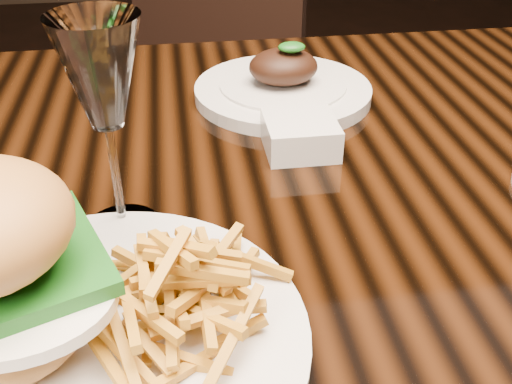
{
  "coord_description": "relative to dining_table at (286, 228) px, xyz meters",
  "views": [
    {
      "loc": [
        -0.12,
        -0.56,
        1.1
      ],
      "look_at": [
        -0.05,
        -0.12,
        0.81
      ],
      "focal_mm": 42.0,
      "sensor_mm": 36.0,
      "label": 1
    }
  ],
  "objects": [
    {
      "name": "dining_table",
      "position": [
        0.0,
        0.0,
        0.0
      ],
      "size": [
        1.6,
        0.9,
        0.75
      ],
      "color": "black",
      "rests_on": "ground"
    },
    {
      "name": "burger_plate",
      "position": [
        -0.2,
        -0.23,
        0.13
      ],
      "size": [
        0.32,
        0.32,
        0.21
      ],
      "rotation": [
        0.0,
        0.0,
        0.17
      ],
      "color": "silver",
      "rests_on": "dining_table"
    },
    {
      "name": "ramekin",
      "position": [
        0.02,
        0.05,
        0.1
      ],
      "size": [
        0.1,
        0.1,
        0.04
      ],
      "primitive_type": "cube",
      "rotation": [
        0.0,
        0.0,
        -0.15
      ],
      "color": "silver",
      "rests_on": "dining_table"
    },
    {
      "name": "wine_glass",
      "position": [
        -0.18,
        -0.08,
        0.23
      ],
      "size": [
        0.08,
        0.08,
        0.21
      ],
      "color": "white",
      "rests_on": "dining_table"
    },
    {
      "name": "far_dish",
      "position": [
        0.03,
        0.2,
        0.09
      ],
      "size": [
        0.25,
        0.25,
        0.08
      ],
      "rotation": [
        0.0,
        0.0,
        -0.15
      ],
      "color": "silver",
      "rests_on": "dining_table"
    },
    {
      "name": "chair_far",
      "position": [
        -0.04,
        0.88,
        -0.13
      ],
      "size": [
        0.61,
        0.61,
        0.95
      ],
      "rotation": [
        0.0,
        0.0,
        -0.42
      ],
      "color": "black",
      "rests_on": "ground"
    }
  ]
}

